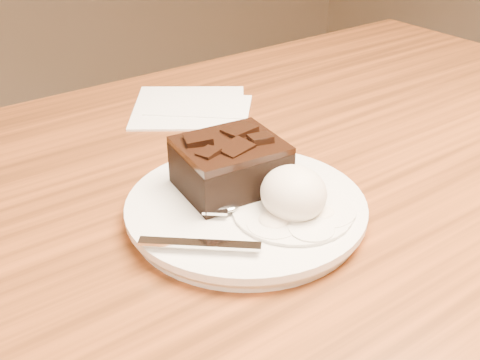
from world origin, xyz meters
TOP-DOWN VIEW (x-y plane):
  - plate at (-0.12, -0.04)m, footprint 0.24×0.24m
  - brownie at (-0.11, -0.01)m, footprint 0.11×0.10m
  - ice_cream_scoop at (-0.09, -0.08)m, footprint 0.06×0.07m
  - melt_puddle at (-0.09, -0.08)m, footprint 0.12×0.12m
  - spoon at (-0.15, -0.04)m, footprint 0.14×0.13m
  - napkin at (-0.01, 0.24)m, footprint 0.22×0.22m
  - crumb_a at (-0.07, -0.03)m, footprint 0.01×0.01m
  - crumb_b at (-0.07, -0.09)m, footprint 0.01×0.01m

SIDE VIEW (x-z plane):
  - napkin at x=-0.01m, z-range 0.75..0.76m
  - plate at x=-0.12m, z-range 0.75..0.77m
  - melt_puddle at x=-0.09m, z-range 0.77..0.77m
  - crumb_b at x=-0.07m, z-range 0.77..0.77m
  - crumb_a at x=-0.07m, z-range 0.77..0.77m
  - spoon at x=-0.15m, z-range 0.77..0.78m
  - ice_cream_scoop at x=-0.09m, z-range 0.77..0.82m
  - brownie at x=-0.11m, z-range 0.77..0.82m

